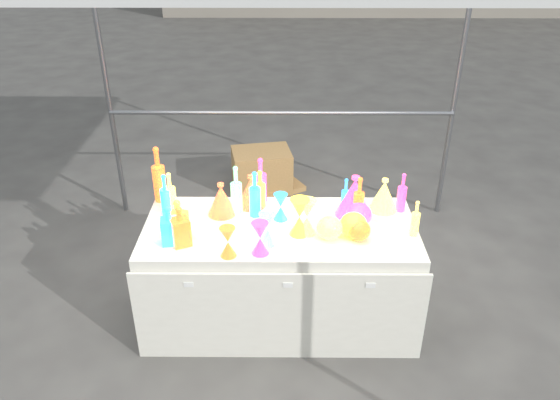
{
  "coord_description": "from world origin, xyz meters",
  "views": [
    {
      "loc": [
        0.02,
        -3.05,
        2.65
      ],
      "look_at": [
        0.0,
        0.0,
        0.95
      ],
      "focal_mm": 35.0,
      "sensor_mm": 36.0,
      "label": 1
    }
  ],
  "objects_px": {
    "display_table": "(280,273)",
    "globe_0": "(353,226)",
    "hourglass_0": "(228,242)",
    "lampshade_0": "(221,199)",
    "cardboard_box_closed": "(262,170)",
    "bottle_0": "(160,183)",
    "decanter_0": "(178,217)"
  },
  "relations": [
    {
      "from": "bottle_0",
      "to": "decanter_0",
      "type": "distance_m",
      "value": 0.49
    },
    {
      "from": "display_table",
      "to": "decanter_0",
      "type": "distance_m",
      "value": 0.82
    },
    {
      "from": "cardboard_box_closed",
      "to": "hourglass_0",
      "type": "xyz_separation_m",
      "value": [
        -0.11,
        -2.29,
        0.64
      ]
    },
    {
      "from": "decanter_0",
      "to": "cardboard_box_closed",
      "type": "bearing_deg",
      "value": 98.09
    },
    {
      "from": "cardboard_box_closed",
      "to": "globe_0",
      "type": "distance_m",
      "value": 2.24
    },
    {
      "from": "globe_0",
      "to": "display_table",
      "type": "bearing_deg",
      "value": 169.1
    },
    {
      "from": "display_table",
      "to": "lampshade_0",
      "type": "relative_size",
      "value": 7.89
    },
    {
      "from": "hourglass_0",
      "to": "lampshade_0",
      "type": "distance_m",
      "value": 0.51
    },
    {
      "from": "globe_0",
      "to": "lampshade_0",
      "type": "height_order",
      "value": "lampshade_0"
    },
    {
      "from": "cardboard_box_closed",
      "to": "globe_0",
      "type": "height_order",
      "value": "globe_0"
    },
    {
      "from": "bottle_0",
      "to": "decanter_0",
      "type": "height_order",
      "value": "bottle_0"
    },
    {
      "from": "bottle_0",
      "to": "lampshade_0",
      "type": "bearing_deg",
      "value": -22.35
    },
    {
      "from": "hourglass_0",
      "to": "globe_0",
      "type": "distance_m",
      "value": 0.81
    },
    {
      "from": "display_table",
      "to": "globe_0",
      "type": "relative_size",
      "value": 10.61
    },
    {
      "from": "hourglass_0",
      "to": "lampshade_0",
      "type": "bearing_deg",
      "value": 100.1
    },
    {
      "from": "bottle_0",
      "to": "hourglass_0",
      "type": "bearing_deg",
      "value": -51.68
    },
    {
      "from": "display_table",
      "to": "bottle_0",
      "type": "height_order",
      "value": "bottle_0"
    },
    {
      "from": "hourglass_0",
      "to": "lampshade_0",
      "type": "height_order",
      "value": "lampshade_0"
    },
    {
      "from": "cardboard_box_closed",
      "to": "lampshade_0",
      "type": "distance_m",
      "value": 1.91
    },
    {
      "from": "cardboard_box_closed",
      "to": "display_table",
      "type": "bearing_deg",
      "value": -94.56
    },
    {
      "from": "display_table",
      "to": "decanter_0",
      "type": "relative_size",
      "value": 7.34
    },
    {
      "from": "decanter_0",
      "to": "display_table",
      "type": "bearing_deg",
      "value": 28.1
    },
    {
      "from": "globe_0",
      "to": "lampshade_0",
      "type": "xyz_separation_m",
      "value": [
        -0.87,
        0.26,
        0.05
      ]
    },
    {
      "from": "display_table",
      "to": "globe_0",
      "type": "bearing_deg",
      "value": -10.9
    },
    {
      "from": "globe_0",
      "to": "hourglass_0",
      "type": "bearing_deg",
      "value": -163.12
    },
    {
      "from": "bottle_0",
      "to": "display_table",
      "type": "bearing_deg",
      "value": -22.92
    },
    {
      "from": "display_table",
      "to": "hourglass_0",
      "type": "distance_m",
      "value": 0.65
    },
    {
      "from": "display_table",
      "to": "globe_0",
      "type": "xyz_separation_m",
      "value": [
        0.47,
        -0.09,
        0.45
      ]
    },
    {
      "from": "decanter_0",
      "to": "globe_0",
      "type": "xyz_separation_m",
      "value": [
        1.11,
        -0.0,
        -0.06
      ]
    },
    {
      "from": "display_table",
      "to": "hourglass_0",
      "type": "bearing_deg",
      "value": -133.47
    },
    {
      "from": "cardboard_box_closed",
      "to": "bottle_0",
      "type": "height_order",
      "value": "bottle_0"
    },
    {
      "from": "lampshade_0",
      "to": "globe_0",
      "type": "bearing_deg",
      "value": -36.69
    }
  ]
}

